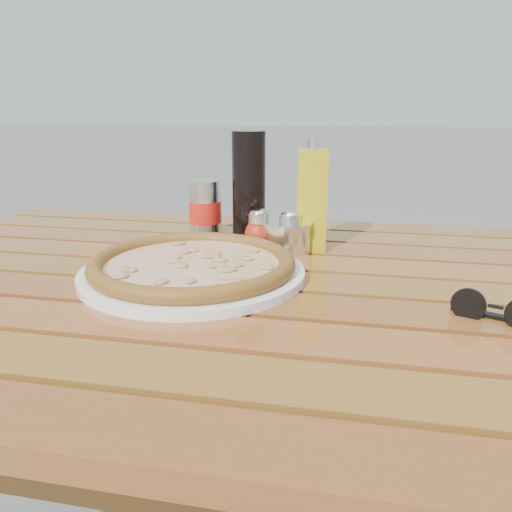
% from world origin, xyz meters
% --- Properties ---
extents(table, '(1.40, 0.90, 0.75)m').
position_xyz_m(table, '(0.00, -0.00, 0.67)').
color(table, '#3C210D').
rests_on(table, ground).
extents(plate, '(0.37, 0.37, 0.01)m').
position_xyz_m(plate, '(-0.10, -0.02, 0.76)').
color(plate, white).
rests_on(plate, table).
extents(pizza, '(0.36, 0.36, 0.03)m').
position_xyz_m(pizza, '(-0.10, -0.02, 0.77)').
color(pizza, beige).
rests_on(pizza, plate).
extents(pepper_shaker, '(0.07, 0.07, 0.08)m').
position_xyz_m(pepper_shaker, '(-0.02, 0.16, 0.79)').
color(pepper_shaker, red).
rests_on(pepper_shaker, table).
extents(oregano_shaker, '(0.06, 0.06, 0.08)m').
position_xyz_m(oregano_shaker, '(0.04, 0.16, 0.79)').
color(oregano_shaker, '#323D18').
rests_on(oregano_shaker, table).
extents(dark_bottle, '(0.07, 0.07, 0.22)m').
position_xyz_m(dark_bottle, '(-0.06, 0.22, 0.86)').
color(dark_bottle, black).
rests_on(dark_bottle, table).
extents(soda_can, '(0.07, 0.07, 0.12)m').
position_xyz_m(soda_can, '(-0.15, 0.23, 0.81)').
color(soda_can, silver).
rests_on(soda_can, table).
extents(olive_oil_cruet, '(0.06, 0.06, 0.21)m').
position_xyz_m(olive_oil_cruet, '(0.07, 0.19, 0.85)').
color(olive_oil_cruet, '#AC9B12').
rests_on(olive_oil_cruet, table).
extents(parmesan_tin, '(0.10, 0.10, 0.07)m').
position_xyz_m(parmesan_tin, '(0.03, 0.16, 0.78)').
color(parmesan_tin, silver).
rests_on(parmesan_tin, table).
extents(sunglasses, '(0.11, 0.05, 0.04)m').
position_xyz_m(sunglasses, '(0.34, -0.11, 0.77)').
color(sunglasses, black).
rests_on(sunglasses, table).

